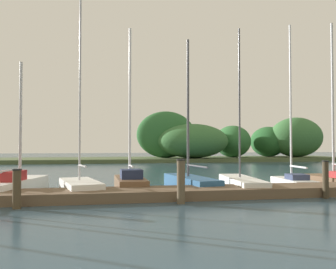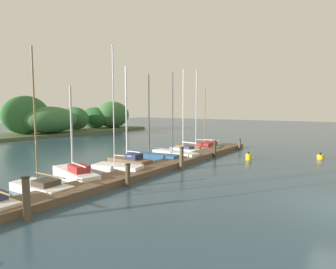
{
  "view_description": "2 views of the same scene",
  "coord_description": "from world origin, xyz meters",
  "px_view_note": "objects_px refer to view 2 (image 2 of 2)",
  "views": [
    {
      "loc": [
        -0.15,
        -1.99,
        1.9
      ],
      "look_at": [
        2.4,
        11.54,
        2.3
      ],
      "focal_mm": 38.0,
      "sensor_mm": 36.0,
      "label": 1
    },
    {
      "loc": [
        -12.56,
        -0.31,
        3.96
      ],
      "look_at": [
        4.05,
        11.5,
        2.03
      ],
      "focal_mm": 29.45,
      "sensor_mm": 36.0,
      "label": 2
    }
  ],
  "objects_px": {
    "mooring_piling_1": "(26,199)",
    "channel_buoy_0": "(248,157)",
    "sailboat_7": "(150,156)",
    "mooring_piling_2": "(128,175)",
    "sailboat_10": "(198,146)",
    "mooring_piling_4": "(215,149)",
    "sailboat_6": "(129,160)",
    "mooring_piling_3": "(182,158)",
    "sailboat_4": "(74,173)",
    "sailboat_5": "(116,168)",
    "sailboat_11": "(206,145)",
    "sailboat_3": "(40,186)",
    "sailboat_8": "(174,154)",
    "mooring_piling_5": "(240,145)",
    "channel_buoy_1": "(320,157)"
  },
  "relations": [
    {
      "from": "mooring_piling_1",
      "to": "channel_buoy_0",
      "type": "bearing_deg",
      "value": -8.67
    },
    {
      "from": "sailboat_7",
      "to": "mooring_piling_2",
      "type": "bearing_deg",
      "value": 111.06
    },
    {
      "from": "sailboat_10",
      "to": "mooring_piling_4",
      "type": "bearing_deg",
      "value": 134.71
    },
    {
      "from": "sailboat_6",
      "to": "mooring_piling_3",
      "type": "distance_m",
      "value": 3.7
    },
    {
      "from": "sailboat_10",
      "to": "sailboat_4",
      "type": "bearing_deg",
      "value": 85.12
    },
    {
      "from": "sailboat_5",
      "to": "channel_buoy_0",
      "type": "distance_m",
      "value": 10.44
    },
    {
      "from": "sailboat_11",
      "to": "channel_buoy_0",
      "type": "bearing_deg",
      "value": 148.93
    },
    {
      "from": "sailboat_3",
      "to": "mooring_piling_3",
      "type": "distance_m",
      "value": 8.56
    },
    {
      "from": "sailboat_8",
      "to": "mooring_piling_2",
      "type": "bearing_deg",
      "value": 114.75
    },
    {
      "from": "sailboat_4",
      "to": "sailboat_11",
      "type": "bearing_deg",
      "value": -77.21
    },
    {
      "from": "sailboat_5",
      "to": "sailboat_10",
      "type": "xyz_separation_m",
      "value": [
        11.32,
        0.64,
        0.01
      ]
    },
    {
      "from": "sailboat_11",
      "to": "mooring_piling_5",
      "type": "xyz_separation_m",
      "value": [
        0.55,
        -3.34,
        0.22
      ]
    },
    {
      "from": "sailboat_10",
      "to": "mooring_piling_2",
      "type": "relative_size",
      "value": 6.4
    },
    {
      "from": "sailboat_11",
      "to": "mooring_piling_4",
      "type": "distance_m",
      "value": 5.63
    },
    {
      "from": "sailboat_4",
      "to": "channel_buoy_0",
      "type": "relative_size",
      "value": 8.15
    },
    {
      "from": "sailboat_10",
      "to": "sailboat_8",
      "type": "bearing_deg",
      "value": 91.31
    },
    {
      "from": "sailboat_11",
      "to": "sailboat_8",
      "type": "bearing_deg",
      "value": 99.31
    },
    {
      "from": "sailboat_6",
      "to": "sailboat_7",
      "type": "xyz_separation_m",
      "value": [
        2.53,
        0.14,
        -0.05
      ]
    },
    {
      "from": "sailboat_6",
      "to": "sailboat_7",
      "type": "bearing_deg",
      "value": -88.24
    },
    {
      "from": "mooring_piling_3",
      "to": "channel_buoy_0",
      "type": "height_order",
      "value": "mooring_piling_3"
    },
    {
      "from": "mooring_piling_5",
      "to": "sailboat_7",
      "type": "bearing_deg",
      "value": 159.38
    },
    {
      "from": "sailboat_8",
      "to": "mooring_piling_3",
      "type": "relative_size",
      "value": 4.76
    },
    {
      "from": "mooring_piling_1",
      "to": "mooring_piling_2",
      "type": "xyz_separation_m",
      "value": [
        5.15,
        0.03,
        -0.2
      ]
    },
    {
      "from": "channel_buoy_1",
      "to": "sailboat_6",
      "type": "bearing_deg",
      "value": 136.02
    },
    {
      "from": "sailboat_5",
      "to": "mooring_piling_1",
      "type": "height_order",
      "value": "sailboat_5"
    },
    {
      "from": "mooring_piling_4",
      "to": "mooring_piling_5",
      "type": "bearing_deg",
      "value": -1.27
    },
    {
      "from": "sailboat_6",
      "to": "sailboat_10",
      "type": "bearing_deg",
      "value": -92.47
    },
    {
      "from": "mooring_piling_3",
      "to": "sailboat_8",
      "type": "bearing_deg",
      "value": 41.29
    },
    {
      "from": "sailboat_4",
      "to": "sailboat_11",
      "type": "height_order",
      "value": "sailboat_11"
    },
    {
      "from": "mooring_piling_4",
      "to": "sailboat_5",
      "type": "bearing_deg",
      "value": 164.22
    },
    {
      "from": "sailboat_8",
      "to": "mooring_piling_1",
      "type": "xyz_separation_m",
      "value": [
        -13.33,
        -2.8,
        0.48
      ]
    },
    {
      "from": "sailboat_10",
      "to": "sailboat_11",
      "type": "xyz_separation_m",
      "value": [
        1.92,
        0.14,
        -0.09
      ]
    },
    {
      "from": "mooring_piling_4",
      "to": "channel_buoy_1",
      "type": "bearing_deg",
      "value": -60.33
    },
    {
      "from": "sailboat_4",
      "to": "sailboat_7",
      "type": "height_order",
      "value": "sailboat_7"
    },
    {
      "from": "mooring_piling_3",
      "to": "sailboat_7",
      "type": "bearing_deg",
      "value": 71.93
    },
    {
      "from": "mooring_piling_5",
      "to": "channel_buoy_0",
      "type": "height_order",
      "value": "mooring_piling_5"
    },
    {
      "from": "sailboat_11",
      "to": "mooring_piling_3",
      "type": "relative_size",
      "value": 4.1
    },
    {
      "from": "sailboat_5",
      "to": "channel_buoy_0",
      "type": "relative_size",
      "value": 12.07
    },
    {
      "from": "sailboat_3",
      "to": "sailboat_8",
      "type": "distance_m",
      "value": 11.25
    },
    {
      "from": "sailboat_10",
      "to": "mooring_piling_1",
      "type": "height_order",
      "value": "sailboat_10"
    },
    {
      "from": "sailboat_5",
      "to": "sailboat_3",
      "type": "bearing_deg",
      "value": 73.86
    },
    {
      "from": "sailboat_5",
      "to": "mooring_piling_3",
      "type": "height_order",
      "value": "sailboat_5"
    },
    {
      "from": "sailboat_7",
      "to": "sailboat_8",
      "type": "relative_size",
      "value": 0.95
    },
    {
      "from": "sailboat_3",
      "to": "sailboat_10",
      "type": "height_order",
      "value": "sailboat_10"
    },
    {
      "from": "sailboat_6",
      "to": "channel_buoy_0",
      "type": "xyz_separation_m",
      "value": [
        7.16,
        -5.87,
        -0.17
      ]
    },
    {
      "from": "mooring_piling_5",
      "to": "sailboat_4",
      "type": "bearing_deg",
      "value": 168.31
    },
    {
      "from": "sailboat_3",
      "to": "mooring_piling_1",
      "type": "distance_m",
      "value": 3.54
    },
    {
      "from": "mooring_piling_3",
      "to": "mooring_piling_5",
      "type": "distance_m",
      "value": 10.46
    },
    {
      "from": "mooring_piling_1",
      "to": "mooring_piling_2",
      "type": "distance_m",
      "value": 5.16
    },
    {
      "from": "sailboat_11",
      "to": "mooring_piling_3",
      "type": "height_order",
      "value": "sailboat_11"
    }
  ]
}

